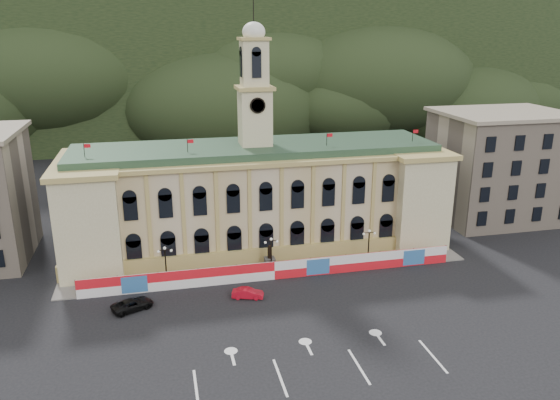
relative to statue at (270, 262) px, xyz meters
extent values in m
plane|color=black|center=(0.00, -18.00, -1.19)|extent=(260.00, 260.00, 0.00)
cube|color=black|center=(0.00, 112.00, 20.81)|extent=(230.00, 70.00, 44.00)
cube|color=#595651|center=(35.00, 92.00, 28.81)|extent=(22.00, 8.00, 14.00)
cube|color=#595651|center=(-48.00, 90.00, 24.81)|extent=(16.00, 7.00, 10.00)
cube|color=#C6B28F|center=(0.00, 10.00, 5.81)|extent=(55.00, 15.00, 14.00)
cube|color=tan|center=(0.00, 2.20, 0.01)|extent=(56.00, 0.80, 2.40)
cube|color=tan|center=(0.00, 10.00, 13.11)|extent=(56.20, 16.20, 0.60)
cube|color=#2B4933|center=(0.00, 10.00, 13.81)|extent=(53.00, 13.00, 1.20)
cube|color=beige|center=(-23.50, 9.00, 5.81)|extent=(8.00, 17.00, 14.00)
cube|color=beige|center=(23.50, 9.00, 5.81)|extent=(8.00, 17.00, 14.00)
cube|color=beige|center=(0.00, 10.00, 18.41)|extent=(4.40, 4.40, 8.00)
cube|color=tan|center=(0.00, 10.00, 22.61)|extent=(5.20, 5.20, 0.50)
cube|color=beige|center=(0.00, 10.00, 25.91)|extent=(3.60, 3.60, 6.50)
cube|color=tan|center=(0.00, 10.00, 29.31)|extent=(4.20, 4.20, 0.40)
cylinder|color=black|center=(0.00, 7.70, 20.41)|extent=(2.20, 0.20, 2.20)
ellipsoid|color=white|center=(0.00, 10.00, 30.21)|extent=(3.20, 3.20, 2.72)
cylinder|color=black|center=(0.00, 10.00, 33.41)|extent=(0.12, 0.12, 5.00)
cube|color=tan|center=(43.00, 13.00, 7.81)|extent=(20.00, 16.00, 18.00)
cube|color=gray|center=(43.00, 13.00, 17.11)|extent=(21.00, 17.00, 0.60)
cube|color=red|center=(0.00, -3.00, 0.06)|extent=(50.00, 0.25, 2.50)
cube|color=#3267A7|center=(-18.00, -3.14, 0.06)|extent=(3.20, 0.05, 2.20)
cube|color=#3267A7|center=(6.00, -3.14, 0.06)|extent=(3.20, 0.05, 2.20)
cube|color=#3267A7|center=(20.00, -3.14, 0.06)|extent=(3.20, 0.05, 2.20)
cube|color=slate|center=(0.00, -0.25, -1.11)|extent=(56.00, 5.50, 0.16)
cube|color=#595651|center=(0.00, 0.00, -0.29)|extent=(1.40, 1.40, 1.80)
cylinder|color=black|center=(0.00, 0.00, 1.41)|extent=(0.60, 0.60, 1.60)
sphere|color=black|center=(0.00, 0.00, 2.31)|extent=(0.44, 0.44, 0.44)
cylinder|color=black|center=(-14.00, -1.00, -1.04)|extent=(0.44, 0.44, 0.30)
cylinder|color=black|center=(-14.00, -1.00, 1.21)|extent=(0.18, 0.18, 4.80)
cube|color=black|center=(-14.00, -1.00, 3.51)|extent=(1.60, 0.08, 0.08)
sphere|color=silver|center=(-14.80, -1.00, 3.36)|extent=(0.36, 0.36, 0.36)
sphere|color=silver|center=(-13.20, -1.00, 3.36)|extent=(0.36, 0.36, 0.36)
sphere|color=silver|center=(-14.00, -1.00, 3.76)|extent=(0.40, 0.40, 0.40)
cylinder|color=black|center=(0.00, -1.00, -1.04)|extent=(0.44, 0.44, 0.30)
cylinder|color=black|center=(0.00, -1.00, 1.21)|extent=(0.18, 0.18, 4.80)
cube|color=black|center=(0.00, -1.00, 3.51)|extent=(1.60, 0.08, 0.08)
sphere|color=silver|center=(-0.80, -1.00, 3.36)|extent=(0.36, 0.36, 0.36)
sphere|color=silver|center=(0.80, -1.00, 3.36)|extent=(0.36, 0.36, 0.36)
sphere|color=silver|center=(0.00, -1.00, 3.76)|extent=(0.40, 0.40, 0.40)
cylinder|color=black|center=(14.00, -1.00, -1.04)|extent=(0.44, 0.44, 0.30)
cylinder|color=black|center=(14.00, -1.00, 1.21)|extent=(0.18, 0.18, 4.80)
cube|color=black|center=(14.00, -1.00, 3.51)|extent=(1.60, 0.08, 0.08)
sphere|color=silver|center=(13.20, -1.00, 3.36)|extent=(0.36, 0.36, 0.36)
sphere|color=silver|center=(14.80, -1.00, 3.36)|extent=(0.36, 0.36, 0.36)
sphere|color=silver|center=(14.00, -1.00, 3.76)|extent=(0.40, 0.40, 0.40)
imported|color=red|center=(-4.34, -7.43, -0.55)|extent=(3.44, 4.61, 1.28)
imported|color=black|center=(-18.15, -7.28, -0.50)|extent=(5.97, 6.65, 1.38)
camera|label=1|loc=(-13.93, -67.52, 30.90)|focal=35.00mm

